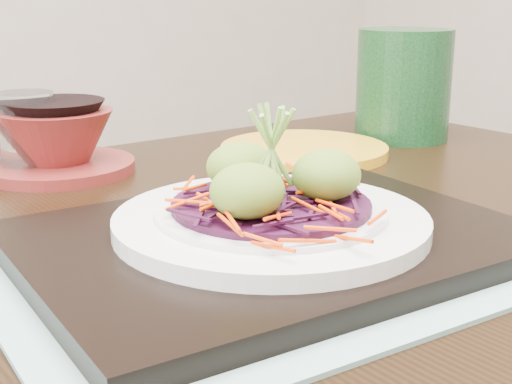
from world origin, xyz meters
TOP-DOWN VIEW (x-y plane):
  - dining_table at (-0.08, 0.08)m, footprint 1.16×0.78m
  - placemat at (-0.10, 0.01)m, footprint 0.47×0.38m
  - serving_tray at (-0.10, 0.01)m, footprint 0.41×0.32m
  - white_plate at (-0.10, 0.01)m, footprint 0.25×0.25m
  - cabbage_bed at (-0.10, 0.01)m, footprint 0.16×0.16m
  - carrot_julienne at (-0.10, 0.01)m, footprint 0.19×0.19m
  - guacamole_scoops at (-0.10, 0.00)m, footprint 0.14×0.12m
  - scallion_garnish at (-0.10, 0.01)m, footprint 0.06×0.06m
  - water_glass at (-0.17, 0.38)m, footprint 0.07×0.07m
  - terracotta_bowl_set at (-0.14, 0.37)m, footprint 0.19×0.19m
  - yellow_plate at (0.15, 0.26)m, footprint 0.25×0.25m
  - green_jar at (0.33, 0.26)m, footprint 0.15×0.15m

SIDE VIEW (x-z plane):
  - dining_table at x=-0.08m, z-range 0.26..0.98m
  - placemat at x=-0.10m, z-range 0.72..0.72m
  - yellow_plate at x=0.15m, z-range 0.72..0.73m
  - serving_tray at x=-0.10m, z-range 0.72..0.74m
  - white_plate at x=-0.10m, z-range 0.74..0.76m
  - terracotta_bowl_set at x=-0.14m, z-range 0.71..0.79m
  - cabbage_bed at x=-0.10m, z-range 0.76..0.76m
  - water_glass at x=-0.17m, z-range 0.72..0.81m
  - carrot_julienne at x=-0.10m, z-range 0.76..0.77m
  - guacamole_scoops at x=-0.10m, z-range 0.76..0.80m
  - green_jar at x=0.33m, z-range 0.72..0.87m
  - scallion_garnish at x=-0.10m, z-range 0.76..0.85m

